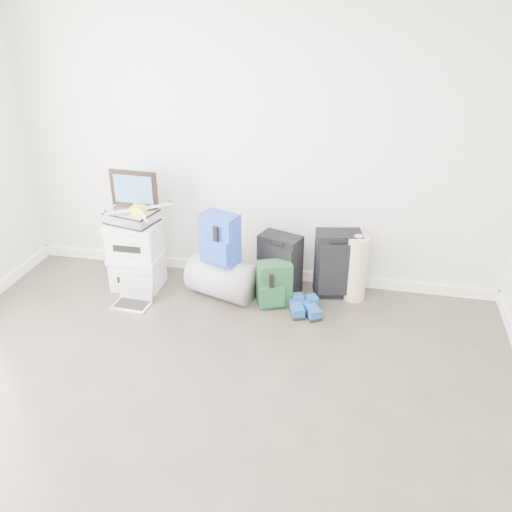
% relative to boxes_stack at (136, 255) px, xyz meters
% --- Properties ---
extents(ground, '(5.00, 5.00, 0.00)m').
position_rel_boxes_stack_xyz_m(ground, '(1.03, -2.07, -0.33)').
color(ground, '#372E28').
rests_on(ground, ground).
extents(room_envelope, '(4.52, 5.02, 2.71)m').
position_rel_boxes_stack_xyz_m(room_envelope, '(1.03, -2.05, 1.40)').
color(room_envelope, silver).
rests_on(room_envelope, ground).
extents(boxes_stack, '(0.46, 0.38, 0.65)m').
position_rel_boxes_stack_xyz_m(boxes_stack, '(0.00, 0.00, 0.00)').
color(boxes_stack, silver).
rests_on(boxes_stack, ground).
extents(briefcase, '(0.47, 0.39, 0.12)m').
position_rel_boxes_stack_xyz_m(briefcase, '(0.00, -0.00, 0.38)').
color(briefcase, '#B2B2B7').
rests_on(briefcase, boxes_stack).
extents(painting, '(0.44, 0.05, 0.33)m').
position_rel_boxes_stack_xyz_m(painting, '(0.00, 0.10, 0.61)').
color(painting, black).
rests_on(painting, briefcase).
extents(drone, '(0.48, 0.48, 0.05)m').
position_rel_boxes_stack_xyz_m(drone, '(0.08, -0.02, 0.47)').
color(drone, yellow).
rests_on(drone, briefcase).
extents(duffel_bag, '(0.68, 0.54, 0.36)m').
position_rel_boxes_stack_xyz_m(duffel_bag, '(0.82, -0.02, -0.14)').
color(duffel_bag, gray).
rests_on(duffel_bag, ground).
extents(blue_backpack, '(0.37, 0.32, 0.45)m').
position_rel_boxes_stack_xyz_m(blue_backpack, '(0.82, -0.05, 0.25)').
color(blue_backpack, '#1A2BA9').
rests_on(blue_backpack, duffel_bag).
extents(large_suitcase, '(0.42, 0.34, 0.57)m').
position_rel_boxes_stack_xyz_m(large_suitcase, '(1.32, 0.16, -0.04)').
color(large_suitcase, black).
rests_on(large_suitcase, ground).
extents(green_backpack, '(0.34, 0.30, 0.41)m').
position_rel_boxes_stack_xyz_m(green_backpack, '(1.31, -0.07, -0.13)').
color(green_backpack, '#13351C').
rests_on(green_backpack, ground).
extents(carry_on, '(0.43, 0.33, 0.62)m').
position_rel_boxes_stack_xyz_m(carry_on, '(1.83, 0.23, -0.02)').
color(carry_on, black).
rests_on(carry_on, ground).
extents(shoes, '(0.34, 0.30, 0.09)m').
position_rel_boxes_stack_xyz_m(shoes, '(1.58, -0.15, -0.28)').
color(shoes, black).
rests_on(shoes, ground).
extents(rolled_rug, '(0.20, 0.20, 0.61)m').
position_rel_boxes_stack_xyz_m(rolled_rug, '(1.99, 0.20, -0.02)').
color(rolled_rug, tan).
rests_on(rolled_rug, ground).
extents(laptop, '(0.34, 0.25, 0.23)m').
position_rel_boxes_stack_xyz_m(laptop, '(0.08, -0.31, -0.27)').
color(laptop, silver).
rests_on(laptop, ground).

